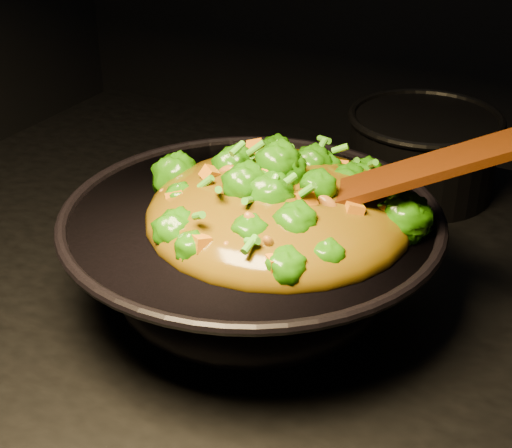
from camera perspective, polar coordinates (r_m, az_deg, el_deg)
The scene contains 4 objects.
wok at distance 0.85m, azimuth -0.32°, elevation -2.65°, with size 0.39×0.39×0.11m, color black, non-canonical shape.
stir_fry at distance 0.79m, azimuth 1.73°, elevation 3.36°, with size 0.28×0.28×0.10m, color #226507, non-canonical shape.
spatula at distance 0.77m, azimuth 8.92°, elevation 3.00°, with size 0.34×0.05×0.01m, color #3B1607.
back_pot at distance 1.12m, azimuth 11.98°, elevation 5.09°, with size 0.20×0.20×0.12m, color black.
Camera 1 is at (0.33, -0.67, 1.41)m, focal length 55.00 mm.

